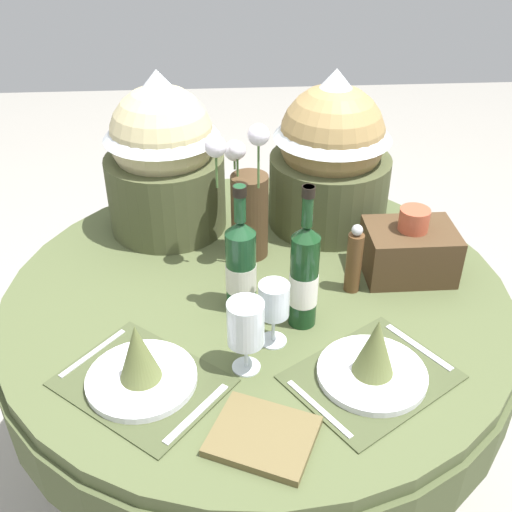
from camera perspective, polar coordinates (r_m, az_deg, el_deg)
name	(u,v)px	position (r m, az deg, el deg)	size (l,w,h in m)	color
ground	(257,474)	(2.17, 0.06, -19.56)	(8.00, 8.00, 0.00)	#9E998E
dining_table	(257,325)	(1.70, 0.07, -6.38)	(1.35, 1.35, 0.77)	#4C5633
place_setting_left	(140,367)	(1.35, -10.70, -10.09)	(0.43, 0.42, 0.16)	#41492B
place_setting_right	(374,362)	(1.36, 10.85, -9.60)	(0.43, 0.40, 0.16)	#41492B
flower_vase	(247,204)	(1.68, -0.82, 4.89)	(0.17, 0.17, 0.42)	#47331E
wine_bottle_left	(241,265)	(1.49, -1.42, -0.80)	(0.08, 0.08, 0.34)	#194223
wine_bottle_centre	(304,276)	(1.44, 4.48, -1.82)	(0.07, 0.07, 0.37)	#143819
wine_glass_left	(246,325)	(1.31, -0.96, -6.37)	(0.08, 0.08, 0.18)	silver
wine_glass_right	(274,302)	(1.39, 1.67, -4.26)	(0.07, 0.07, 0.16)	silver
pepper_mill	(354,260)	(1.59, 9.08, -0.40)	(0.04, 0.04, 0.20)	brown
book_on_table	(263,436)	(1.25, 0.64, -16.36)	(0.20, 0.16, 0.02)	brown
gift_tub_back_left	(163,149)	(1.80, -8.62, 9.75)	(0.35, 0.35, 0.48)	#474C2D
gift_tub_back_right	(331,147)	(1.82, 7.01, 9.97)	(0.36, 0.36, 0.48)	#474C2D
woven_basket_side_right	(409,250)	(1.69, 14.02, 0.59)	(0.23, 0.17, 0.20)	#47331E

